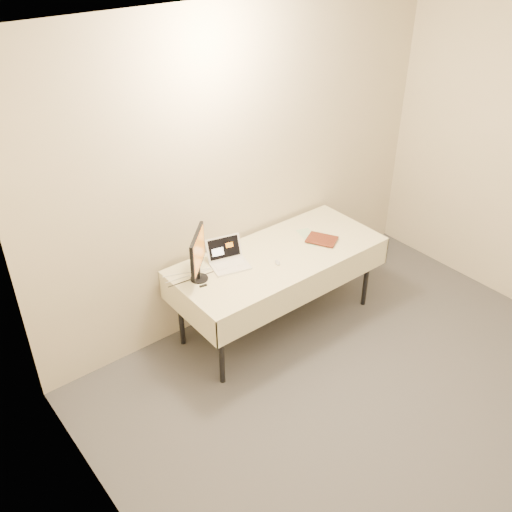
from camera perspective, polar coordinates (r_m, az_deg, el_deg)
ground at (r=4.37m, az=20.84°, el=-19.67°), size 5.00×5.00×0.00m
back_wall at (r=4.82m, az=-1.08°, el=8.64°), size 4.00×0.10×2.70m
table at (r=4.83m, az=2.29°, el=-0.43°), size 1.86×0.81×0.74m
laptop at (r=4.65m, az=-2.86°, el=-0.25°), size 0.36×0.35×0.20m
monitor at (r=4.38m, az=-5.86°, el=0.28°), size 0.30×0.30×0.41m
book at (r=4.87m, az=6.35°, el=2.25°), size 0.18×0.11×0.25m
alarm_clock at (r=4.76m, az=-2.94°, el=0.24°), size 0.13×0.08×0.05m
clicker at (r=4.67m, az=2.17°, el=-0.65°), size 0.07×0.09×0.02m
paper_form at (r=5.05m, az=5.40°, el=1.88°), size 0.21×0.34×0.00m
usb_dongle at (r=4.43m, az=-5.30°, el=-2.97°), size 0.06×0.03×0.01m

